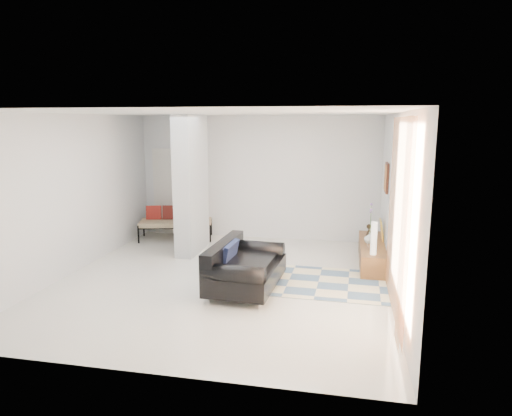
# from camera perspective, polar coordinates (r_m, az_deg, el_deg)

# --- Properties ---
(floor) EXTENTS (6.00, 6.00, 0.00)m
(floor) POSITION_cam_1_polar(r_m,az_deg,el_deg) (7.90, -4.09, -8.97)
(floor) COLOR white
(floor) RESTS_ON ground
(ceiling) EXTENTS (6.00, 6.00, 0.00)m
(ceiling) POSITION_cam_1_polar(r_m,az_deg,el_deg) (7.44, -4.39, 11.77)
(ceiling) COLOR white
(ceiling) RESTS_ON wall_back
(wall_back) EXTENTS (6.00, 0.00, 6.00)m
(wall_back) POSITION_cam_1_polar(r_m,az_deg,el_deg) (10.44, 0.21, 3.81)
(wall_back) COLOR silver
(wall_back) RESTS_ON ground
(wall_front) EXTENTS (6.00, 0.00, 6.00)m
(wall_front) POSITION_cam_1_polar(r_m,az_deg,el_deg) (4.80, -13.95, -4.87)
(wall_front) COLOR silver
(wall_front) RESTS_ON ground
(wall_left) EXTENTS (0.00, 6.00, 6.00)m
(wall_left) POSITION_cam_1_polar(r_m,az_deg,el_deg) (8.70, -21.97, 1.62)
(wall_left) COLOR silver
(wall_left) RESTS_ON ground
(wall_right) EXTENTS (0.00, 6.00, 6.00)m
(wall_right) POSITION_cam_1_polar(r_m,az_deg,el_deg) (7.31, 17.01, 0.32)
(wall_right) COLOR silver
(wall_right) RESTS_ON ground
(partition_column) EXTENTS (0.35, 1.20, 2.80)m
(partition_column) POSITION_cam_1_polar(r_m,az_deg,el_deg) (9.39, -8.08, 2.92)
(partition_column) COLOR #B0B4B7
(partition_column) RESTS_ON floor
(hallway_door) EXTENTS (0.85, 0.06, 2.04)m
(hallway_door) POSITION_cam_1_polar(r_m,az_deg,el_deg) (11.05, -10.59, 2.03)
(hallway_door) COLOR silver
(hallway_door) RESTS_ON floor
(curtain) EXTENTS (0.00, 2.55, 2.55)m
(curtain) POSITION_cam_1_polar(r_m,az_deg,el_deg) (6.17, 17.28, -1.09)
(curtain) COLOR #FF8E43
(curtain) RESTS_ON wall_right
(wall_art) EXTENTS (0.04, 0.45, 0.55)m
(wall_art) POSITION_cam_1_polar(r_m,az_deg,el_deg) (8.71, 16.01, 3.66)
(wall_art) COLOR #3D1B10
(wall_art) RESTS_ON wall_right
(media_console) EXTENTS (0.45, 1.98, 0.80)m
(media_console) POSITION_cam_1_polar(r_m,az_deg,el_deg) (8.99, 14.26, -5.47)
(media_console) COLOR brown
(media_console) RESTS_ON floor
(loveseat) EXTENTS (1.07, 1.72, 0.76)m
(loveseat) POSITION_cam_1_polar(r_m,az_deg,el_deg) (7.39, -1.69, -7.47)
(loveseat) COLOR silver
(loveseat) RESTS_ON floor
(daybed) EXTENTS (1.73, 1.07, 0.77)m
(daybed) POSITION_cam_1_polar(r_m,az_deg,el_deg) (10.62, -10.13, -1.60)
(daybed) COLOR black
(daybed) RESTS_ON floor
(area_rug) EXTENTS (2.44, 1.65, 0.01)m
(area_rug) POSITION_cam_1_polar(r_m,az_deg,el_deg) (7.84, 7.80, -9.17)
(area_rug) COLOR beige
(area_rug) RESTS_ON floor
(cylinder_lamp) EXTENTS (0.11, 0.11, 0.58)m
(cylinder_lamp) POSITION_cam_1_polar(r_m,az_deg,el_deg) (8.12, 14.52, -3.69)
(cylinder_lamp) COLOR white
(cylinder_lamp) RESTS_ON media_console
(bronze_figurine) EXTENTS (0.14, 0.14, 0.26)m
(bronze_figurine) POSITION_cam_1_polar(r_m,az_deg,el_deg) (9.32, 13.92, -2.78)
(bronze_figurine) COLOR #312416
(bronze_figurine) RESTS_ON media_console
(vase) EXTENTS (0.21, 0.21, 0.22)m
(vase) POSITION_cam_1_polar(r_m,az_deg,el_deg) (8.87, 14.04, -3.63)
(vase) COLOR silver
(vase) RESTS_ON media_console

